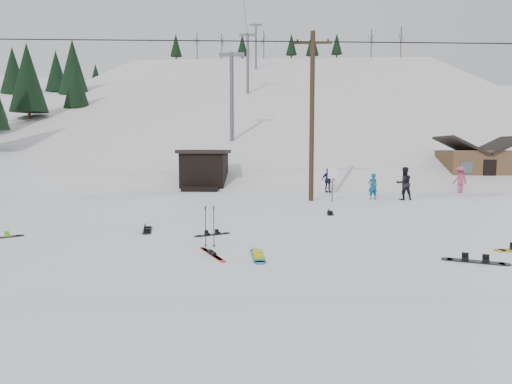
{
  "coord_description": "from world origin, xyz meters",
  "views": [
    {
      "loc": [
        0.32,
        -10.81,
        2.85
      ],
      "look_at": [
        -0.48,
        4.23,
        1.4
      ],
      "focal_mm": 32.0,
      "sensor_mm": 36.0,
      "label": 1
    }
  ],
  "objects_px": {
    "utility_pole": "(312,114)",
    "cabin": "(477,167)",
    "hero_skis": "(212,254)",
    "hero_snowboard": "(258,256)"
  },
  "relations": [
    {
      "from": "utility_pole",
      "to": "hero_skis",
      "type": "distance_m",
      "value": 14.12
    },
    {
      "from": "cabin",
      "to": "hero_snowboard",
      "type": "xyz_separation_m",
      "value": [
        -15.26,
        -23.02,
        -1.45
      ]
    },
    {
      "from": "utility_pole",
      "to": "cabin",
      "type": "relative_size",
      "value": 1.67
    },
    {
      "from": "cabin",
      "to": "hero_skis",
      "type": "relative_size",
      "value": 3.12
    },
    {
      "from": "cabin",
      "to": "hero_skis",
      "type": "distance_m",
      "value": 28.23
    },
    {
      "from": "utility_pole",
      "to": "cabin",
      "type": "height_order",
      "value": "utility_pole"
    },
    {
      "from": "utility_pole",
      "to": "hero_skis",
      "type": "xyz_separation_m",
      "value": [
        -3.5,
        -12.86,
        -4.65
      ]
    },
    {
      "from": "utility_pole",
      "to": "hero_skis",
      "type": "height_order",
      "value": "utility_pole"
    },
    {
      "from": "hero_snowboard",
      "to": "cabin",
      "type": "bearing_deg",
      "value": -40.99
    },
    {
      "from": "utility_pole",
      "to": "hero_snowboard",
      "type": "relative_size",
      "value": 5.36
    }
  ]
}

